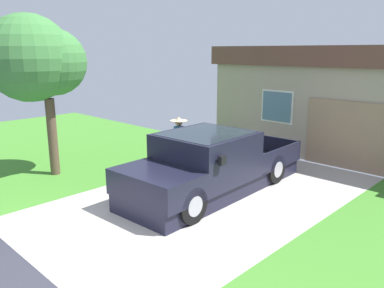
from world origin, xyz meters
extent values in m
cube|color=#B5ACA5|center=(0.00, 4.50, -0.03)|extent=(5.20, 9.00, 0.06)
cube|color=#42852B|center=(-8.60, 4.50, -0.03)|extent=(12.00, 9.00, 0.06)
cube|color=black|center=(-0.27, 4.97, 0.21)|extent=(2.02, 5.54, 0.42)
cube|color=black|center=(-0.25, 4.55, 1.00)|extent=(2.04, 2.23, 1.16)
cube|color=#1E2833|center=(-0.25, 4.55, 1.35)|extent=(1.80, 2.05, 0.49)
cube|color=black|center=(-0.19, 2.85, 0.71)|extent=(2.00, 1.31, 0.59)
cube|color=black|center=(-0.34, 6.67, 0.45)|extent=(2.04, 2.16, 0.06)
cube|color=black|center=(0.61, 6.70, 0.70)|extent=(0.14, 2.08, 0.56)
cube|color=black|center=(-1.29, 6.63, 0.70)|extent=(0.14, 2.08, 0.56)
cube|color=black|center=(-0.38, 7.68, 0.70)|extent=(1.96, 0.14, 0.56)
cube|color=black|center=(0.85, 3.84, 1.26)|extent=(0.11, 0.18, 0.20)
cylinder|color=black|center=(0.65, 3.07, 0.40)|extent=(0.29, 0.81, 0.80)
cylinder|color=#9E9EA3|center=(0.65, 3.07, 0.40)|extent=(0.30, 0.45, 0.44)
cylinder|color=black|center=(-1.04, 3.00, 0.40)|extent=(0.29, 0.81, 0.80)
cylinder|color=#9E9EA3|center=(-1.04, 3.00, 0.40)|extent=(0.30, 0.45, 0.44)
cylinder|color=black|center=(0.52, 6.49, 0.40)|extent=(0.29, 0.81, 0.80)
cylinder|color=#9E9EA3|center=(0.52, 6.49, 0.40)|extent=(0.30, 0.45, 0.44)
cylinder|color=black|center=(-1.18, 6.42, 0.40)|extent=(0.29, 0.81, 0.80)
cylinder|color=#9E9EA3|center=(-1.18, 6.42, 0.40)|extent=(0.30, 0.45, 0.44)
cylinder|color=navy|center=(-2.01, 5.27, 0.43)|extent=(0.14, 0.14, 0.86)
cylinder|color=navy|center=(-1.72, 5.08, 0.43)|extent=(0.14, 0.14, 0.86)
cylinder|color=#3870B2|center=(-1.86, 5.17, 1.13)|extent=(0.30, 0.30, 0.61)
cylinder|color=tan|center=(-2.01, 5.27, 1.09)|extent=(0.09, 0.09, 0.63)
cylinder|color=tan|center=(-1.72, 5.07, 1.09)|extent=(0.09, 0.09, 0.63)
sphere|color=tan|center=(-1.86, 5.17, 1.56)|extent=(0.21, 0.21, 0.21)
cylinder|color=#D1B78E|center=(-1.86, 5.17, 1.61)|extent=(0.50, 0.50, 0.01)
cone|color=#D1B78E|center=(-1.86, 5.17, 1.67)|extent=(0.22, 0.22, 0.12)
cube|color=brown|center=(-1.64, 4.88, 0.11)|extent=(0.37, 0.16, 0.21)
torus|color=brown|center=(-1.64, 4.88, 0.26)|extent=(0.34, 0.02, 0.34)
cube|color=tan|center=(0.95, 12.53, 1.52)|extent=(9.62, 6.71, 3.04)
cube|color=brown|center=(0.95, 12.53, 3.37)|extent=(10.01, 6.98, 0.66)
cube|color=#93755B|center=(1.64, 9.15, 1.04)|extent=(3.15, 0.06, 2.08)
cube|color=slate|center=(-1.14, 9.15, 1.67)|extent=(1.10, 0.05, 1.00)
cube|color=silver|center=(-1.14, 9.16, 1.67)|extent=(1.23, 0.02, 1.12)
cylinder|color=brown|center=(-4.55, 2.68, 1.11)|extent=(0.27, 0.27, 2.23)
sphere|color=#407E3D|center=(-4.63, 2.91, 3.23)|extent=(1.89, 1.89, 1.89)
sphere|color=#407E3D|center=(-4.84, 2.34, 3.34)|extent=(2.41, 2.41, 2.41)
camera|label=1|loc=(5.92, -2.34, 3.55)|focal=36.11mm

